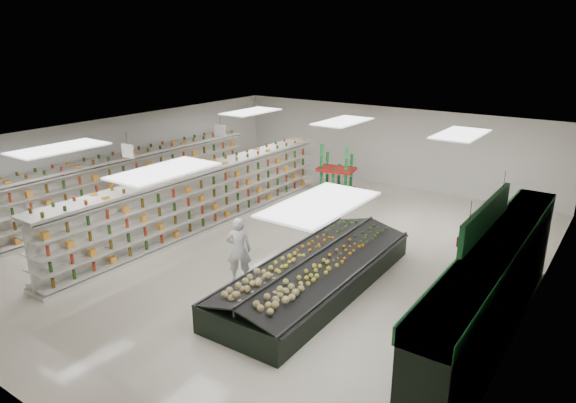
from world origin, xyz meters
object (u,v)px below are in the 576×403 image
Objects in this scene: gondola_left at (121,187)px; soda_endcap at (336,171)px; produce_island at (316,272)px; shopper_main at (239,250)px; shopper_background at (275,166)px; gondola_center at (203,201)px.

gondola_left is 8.07m from soda_endcap.
produce_island is 8.11m from soda_endcap.
shopper_main is 1.01× the size of shopper_background.
shopper_background is at bearing 132.74° from produce_island.
gondola_center is at bearing 11.27° from gondola_left.
shopper_main reaches higher than shopper_background.
gondola_center is 1.80× the size of produce_island.
shopper_main is (-1.80, -0.78, 0.43)m from produce_island.
gondola_left reaches higher than shopper_background.
gondola_left is at bearing 144.79° from shopper_background.
shopper_main is at bearing -161.94° from shopper_background.
produce_island is 2.01m from shopper_main.
produce_island is (5.19, -1.46, -0.48)m from gondola_center.
shopper_main is (6.72, -1.65, -0.08)m from gondola_left.
shopper_main is at bearing -77.44° from soda_endcap.
soda_endcap is (1.60, 5.80, -0.05)m from gondola_center.
gondola_center is at bearing 177.81° from shopper_background.
produce_island is at bearing -149.40° from shopper_background.
produce_island is (8.52, -0.87, -0.50)m from gondola_left.
soda_endcap is at bearing 75.27° from gondola_center.
soda_endcap reaches higher than shopper_main.
shopper_background is (-6.09, 6.59, 0.42)m from produce_island.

